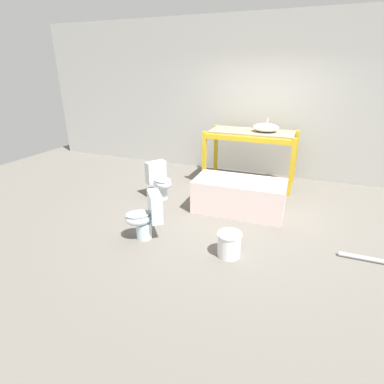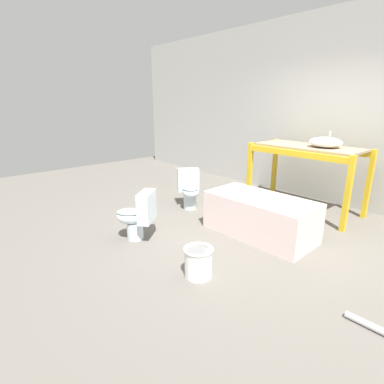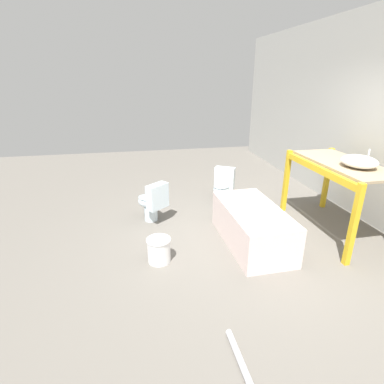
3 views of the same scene
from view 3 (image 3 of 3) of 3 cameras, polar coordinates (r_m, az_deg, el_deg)
The scene contains 8 objects.
ground_plane at distance 4.35m, azimuth 11.06°, elevation -9.56°, with size 12.00×12.00×0.00m, color #666059.
shelving_rack at distance 4.76m, azimuth 26.68°, elevation 3.09°, with size 1.73×0.84×1.07m.
sink_basin at distance 4.52m, azimuth 29.26°, elevation 5.11°, with size 0.49×0.43×0.24m.
bathtub_main at distance 4.21m, azimuth 11.39°, elevation -5.87°, with size 1.45×0.74×0.54m.
toilet_near at distance 4.80m, azimuth -7.60°, elevation -1.83°, with size 0.58×0.55×0.65m.
toilet_far at distance 5.45m, azimuth 5.87°, elevation 1.08°, with size 0.58×0.52×0.65m.
bucket_white at distance 3.84m, azimuth -6.31°, elevation -10.85°, with size 0.30×0.30×0.31m.
loose_pipe at distance 2.83m, azimuth 9.14°, elevation -29.00°, with size 0.59×0.06×0.06m.
Camera 3 is at (3.44, -1.52, 2.18)m, focal length 28.00 mm.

